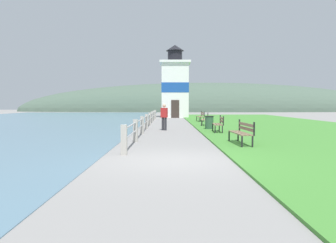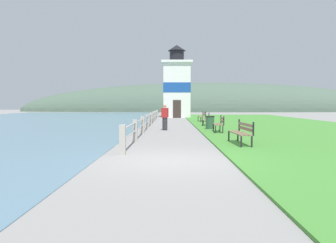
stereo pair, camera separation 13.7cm
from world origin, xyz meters
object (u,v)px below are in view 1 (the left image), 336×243
(park_bench_near, at_px, (243,131))
(park_bench_far, at_px, (207,119))
(lighthouse, at_px, (176,86))
(trash_bin, at_px, (210,123))
(park_bench_midway, at_px, (220,123))
(park_bench_by_lighthouse, at_px, (202,116))
(person_strolling, at_px, (165,116))

(park_bench_near, xyz_separation_m, park_bench_far, (-0.14, 10.68, -0.00))
(lighthouse, bearing_deg, trash_bin, -84.77)
(lighthouse, bearing_deg, park_bench_near, -85.56)
(park_bench_midway, bearing_deg, park_bench_by_lighthouse, -87.14)
(trash_bin, bearing_deg, lighthouse, 95.23)
(lighthouse, xyz_separation_m, person_strolling, (-1.03, -18.67, -2.78))
(park_bench_near, distance_m, lighthouse, 26.04)
(park_bench_far, xyz_separation_m, park_bench_by_lighthouse, (0.20, 5.27, 0.00))
(park_bench_midway, bearing_deg, park_bench_far, -85.56)
(park_bench_midway, xyz_separation_m, lighthouse, (-1.95, 20.47, 3.09))
(trash_bin, bearing_deg, park_bench_near, -87.54)
(park_bench_near, distance_m, park_bench_midway, 5.31)
(park_bench_near, bearing_deg, park_bench_midway, -91.97)
(park_bench_by_lighthouse, distance_m, person_strolling, 9.36)
(park_bench_far, bearing_deg, park_bench_by_lighthouse, -84.98)
(trash_bin, bearing_deg, person_strolling, -174.21)
(park_bench_far, height_order, park_bench_by_lighthouse, same)
(park_bench_near, height_order, person_strolling, person_strolling)
(park_bench_midway, bearing_deg, lighthouse, -81.11)
(park_bench_by_lighthouse, height_order, lighthouse, lighthouse)
(park_bench_midway, bearing_deg, trash_bin, -79.28)
(park_bench_midway, distance_m, lighthouse, 20.79)
(park_bench_midway, height_order, lighthouse, lighthouse)
(person_strolling, relative_size, trash_bin, 1.86)
(park_bench_by_lighthouse, bearing_deg, lighthouse, -80.60)
(park_bench_far, bearing_deg, park_bench_midway, 98.20)
(park_bench_near, relative_size, park_bench_midway, 1.18)
(park_bench_by_lighthouse, height_order, trash_bin, park_bench_by_lighthouse)
(park_bench_midway, height_order, park_bench_by_lighthouse, same)
(park_bench_by_lighthouse, bearing_deg, park_bench_far, 85.39)
(lighthouse, bearing_deg, park_bench_midway, -84.56)
(park_bench_midway, distance_m, park_bench_by_lighthouse, 10.64)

